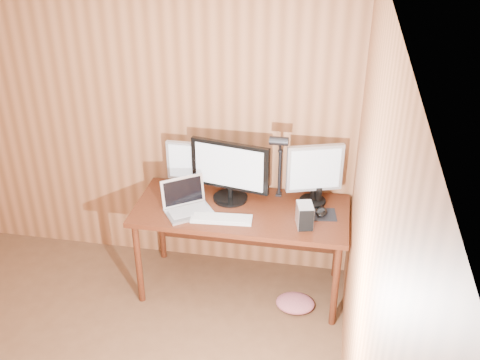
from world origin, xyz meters
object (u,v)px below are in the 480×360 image
(keyboard, at_px, (221,219))
(phone, at_px, (235,218))
(mouse, at_px, (321,212))
(desk, at_px, (243,217))
(monitor_center, at_px, (230,170))
(desk_lamp, at_px, (279,157))
(monitor_right, at_px, (315,172))
(hard_drive, at_px, (305,215))
(speaker, at_px, (318,195))
(laptop, at_px, (186,203))
(monitor_left, at_px, (190,165))

(keyboard, height_order, phone, keyboard)
(mouse, bearing_deg, desk, 167.60)
(monitor_center, xyz_separation_m, desk_lamp, (0.36, 0.05, 0.12))
(monitor_right, xyz_separation_m, hard_drive, (-0.04, -0.34, -0.17))
(mouse, xyz_separation_m, speaker, (-0.03, 0.18, 0.04))
(monitor_right, height_order, desk_lamp, desk_lamp)
(monitor_right, distance_m, laptop, 0.98)
(mouse, relative_size, speaker, 0.94)
(desk_lamp, bearing_deg, speaker, -15.03)
(monitor_right, xyz_separation_m, phone, (-0.54, -0.34, -0.25))
(monitor_center, bearing_deg, keyboard, -80.48)
(phone, relative_size, speaker, 0.86)
(keyboard, bearing_deg, desk, 61.65)
(monitor_center, bearing_deg, hard_drive, -14.02)
(monitor_right, distance_m, desk_lamp, 0.29)
(hard_drive, distance_m, phone, 0.50)
(keyboard, distance_m, desk_lamp, 0.62)
(keyboard, xyz_separation_m, phone, (0.10, 0.03, -0.00))
(phone, distance_m, desk_lamp, 0.56)
(monitor_right, bearing_deg, monitor_center, 168.02)
(laptop, height_order, hard_drive, laptop)
(hard_drive, xyz_separation_m, phone, (-0.50, -0.00, -0.08))
(monitor_center, height_order, phone, monitor_center)
(laptop, xyz_separation_m, keyboard, (0.28, -0.09, -0.05))
(keyboard, relative_size, phone, 4.01)
(monitor_right, relative_size, mouse, 3.87)
(mouse, height_order, hard_drive, hard_drive)
(desk, bearing_deg, mouse, -5.29)
(monitor_right, xyz_separation_m, mouse, (0.07, -0.17, -0.23))
(phone, bearing_deg, hard_drive, 11.61)
(desk, xyz_separation_m, monitor_center, (-0.11, 0.05, 0.37))
(desk, bearing_deg, desk_lamp, 21.98)
(monitor_left, height_order, desk_lamp, desk_lamp)
(desk, height_order, monitor_right, monitor_right)
(monitor_right, relative_size, phone, 4.22)
(monitor_center, distance_m, hard_drive, 0.67)
(desk, height_order, monitor_center, monitor_center)
(desk, xyz_separation_m, monitor_right, (0.52, 0.11, 0.38))
(hard_drive, bearing_deg, phone, 166.86)
(keyboard, relative_size, desk_lamp, 0.76)
(desk, xyz_separation_m, keyboard, (-0.11, -0.25, 0.13))
(keyboard, bearing_deg, speaker, 24.93)
(laptop, bearing_deg, hard_drive, -39.03)
(speaker, relative_size, desk_lamp, 0.22)
(monitor_center, relative_size, hard_drive, 3.46)
(hard_drive, bearing_deg, desk_lamp, 111.70)
(phone, bearing_deg, keyboard, -152.33)
(laptop, distance_m, desk_lamp, 0.77)
(monitor_left, xyz_separation_m, keyboard, (0.33, -0.39, -0.21))
(monitor_left, bearing_deg, speaker, -0.20)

